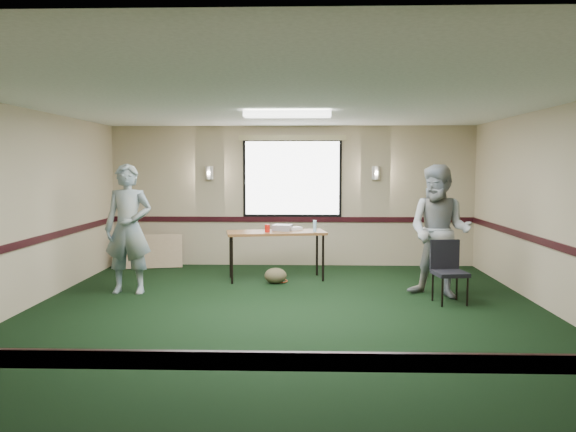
{
  "coord_description": "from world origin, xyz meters",
  "views": [
    {
      "loc": [
        0.25,
        -6.84,
        1.91
      ],
      "look_at": [
        0.0,
        1.3,
        1.2
      ],
      "focal_mm": 35.0,
      "sensor_mm": 36.0,
      "label": 1
    }
  ],
  "objects_px": {
    "folding_table": "(276,235)",
    "projector": "(282,228)",
    "person_right": "(440,231)",
    "person_left": "(128,229)",
    "conference_chair": "(448,266)"
  },
  "relations": [
    {
      "from": "folding_table",
      "to": "projector",
      "type": "xyz_separation_m",
      "value": [
        0.1,
        0.1,
        0.11
      ]
    },
    {
      "from": "projector",
      "to": "person_right",
      "type": "height_order",
      "value": "person_right"
    },
    {
      "from": "projector",
      "to": "person_left",
      "type": "height_order",
      "value": "person_left"
    },
    {
      "from": "projector",
      "to": "conference_chair",
      "type": "distance_m",
      "value": 2.92
    },
    {
      "from": "person_right",
      "to": "person_left",
      "type": "bearing_deg",
      "value": -150.97
    },
    {
      "from": "conference_chair",
      "to": "projector",
      "type": "bearing_deg",
      "value": 137.83
    },
    {
      "from": "conference_chair",
      "to": "person_left",
      "type": "distance_m",
      "value": 4.74
    },
    {
      "from": "folding_table",
      "to": "person_left",
      "type": "distance_m",
      "value": 2.44
    },
    {
      "from": "projector",
      "to": "conference_chair",
      "type": "relative_size",
      "value": 0.35
    },
    {
      "from": "folding_table",
      "to": "projector",
      "type": "relative_size",
      "value": 5.63
    },
    {
      "from": "folding_table",
      "to": "conference_chair",
      "type": "relative_size",
      "value": 1.99
    },
    {
      "from": "folding_table",
      "to": "conference_chair",
      "type": "xyz_separation_m",
      "value": [
        2.51,
        -1.52,
        -0.25
      ]
    },
    {
      "from": "folding_table",
      "to": "person_left",
      "type": "xyz_separation_m",
      "value": [
        -2.18,
        -1.07,
        0.22
      ]
    },
    {
      "from": "projector",
      "to": "person_right",
      "type": "bearing_deg",
      "value": -16.42
    },
    {
      "from": "person_left",
      "to": "person_right",
      "type": "distance_m",
      "value": 4.64
    }
  ]
}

